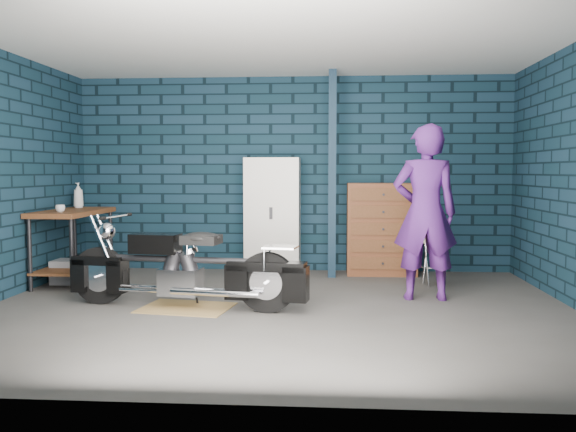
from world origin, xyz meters
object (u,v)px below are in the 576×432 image
shop_stool (431,262)px  tool_chest (382,229)px  storage_bin (73,272)px  person (425,213)px  workbench (73,246)px  locker (273,216)px  motorcycle (186,262)px

shop_stool → tool_chest: bearing=126.1°
storage_bin → person: bearing=-8.7°
person → storage_bin: person is taller
tool_chest → shop_stool: size_ratio=2.19×
workbench → shop_stool: (4.44, 0.13, -0.17)m
person → shop_stool: person is taller
person → locker: bearing=-41.7°
workbench → storage_bin: bearing=-74.4°
workbench → person: person is taller
workbench → tool_chest: (3.90, 0.88, 0.16)m
person → storage_bin: bearing=-9.0°
tool_chest → shop_stool: bearing=-53.9°
storage_bin → locker: locker is taller
storage_bin → locker: (2.40, 0.95, 0.64)m
workbench → shop_stool: size_ratio=2.49×
motorcycle → locker: 2.33m
workbench → motorcycle: (1.75, -1.33, 0.02)m
motorcycle → locker: (0.67, 2.21, 0.31)m
motorcycle → storage_bin: (-1.73, 1.26, -0.33)m
workbench → shop_stool: bearing=1.7°
storage_bin → shop_stool: shop_stool is taller
person → locker: 2.42m
workbench → storage_bin: size_ratio=2.98×
tool_chest → shop_stool: 0.99m
motorcycle → person: 2.60m
person → tool_chest: person is taller
person → tool_chest: (-0.33, 1.60, -0.33)m
person → storage_bin: (-4.21, 0.64, -0.80)m
motorcycle → person: bearing=22.7°
motorcycle → person: person is taller
workbench → tool_chest: tool_chest is taller
storage_bin → locker: bearing=21.6°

